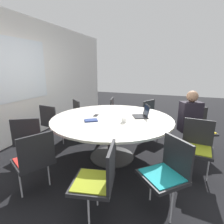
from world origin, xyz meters
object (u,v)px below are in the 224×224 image
(chair_0, at_px, (199,127))
(chair_7, at_px, (99,177))
(chair_4, at_px, (53,121))
(chair_3, at_px, (82,114))
(coffee_cup, at_px, (124,120))
(person_0, at_px, (190,118))
(laptop, at_px, (143,114))
(chair_6, at_px, (34,158))
(chair_1, at_px, (153,116))
(chair_5, at_px, (29,137))
(cell_phone, at_px, (96,115))
(chair_9, at_px, (197,144))
(chair_2, at_px, (117,112))
(chair_8, at_px, (167,170))
(spiral_notebook, at_px, (91,120))

(chair_0, distance_m, chair_7, 2.38)
(chair_0, height_order, chair_4, same)
(chair_3, relative_size, coffee_cup, 10.53)
(person_0, xyz_separation_m, laptop, (-0.37, 0.80, 0.10))
(person_0, bearing_deg, chair_6, 19.30)
(chair_1, relative_size, chair_5, 1.00)
(chair_3, xyz_separation_m, cell_phone, (-0.81, -0.78, 0.25))
(chair_5, relative_size, chair_6, 1.00)
(chair_3, height_order, chair_7, same)
(chair_4, xyz_separation_m, chair_7, (-1.43, -1.72, 0.00))
(chair_0, xyz_separation_m, chair_1, (0.47, 0.93, 0.00))
(chair_9, bearing_deg, chair_4, 2.56)
(chair_4, xyz_separation_m, chair_6, (-1.35, -0.80, 0.00))
(chair_2, distance_m, chair_3, 0.89)
(chair_9, height_order, cell_phone, chair_9)
(chair_7, relative_size, chair_9, 1.00)
(chair_0, relative_size, chair_4, 1.00)
(chair_8, distance_m, laptop, 1.31)
(chair_5, distance_m, chair_9, 2.59)
(person_0, bearing_deg, chair_1, -66.74)
(spiral_notebook, height_order, cell_phone, spiral_notebook)
(coffee_cup, bearing_deg, chair_9, -84.90)
(chair_3, relative_size, laptop, 2.37)
(chair_2, relative_size, coffee_cup, 10.53)
(chair_1, xyz_separation_m, chair_5, (-2.01, 1.69, 0.00))
(chair_1, xyz_separation_m, chair_7, (-2.58, 0.19, 0.00))
(coffee_cup, bearing_deg, chair_1, -10.83)
(chair_0, relative_size, coffee_cup, 10.53)
(chair_2, relative_size, cell_phone, 5.75)
(chair_0, height_order, chair_5, same)
(chair_5, bearing_deg, coffee_cup, -8.86)
(chair_2, xyz_separation_m, laptop, (-1.08, -0.85, 0.29))
(laptop, xyz_separation_m, coffee_cup, (-0.43, 0.22, -0.01))
(chair_5, xyz_separation_m, coffee_cup, (0.56, -1.41, 0.28))
(chair_4, bearing_deg, chair_3, 76.59)
(laptop, bearing_deg, chair_1, 151.21)
(coffee_cup, bearing_deg, chair_2, 22.68)
(chair_1, bearing_deg, chair_2, -67.74)
(chair_6, relative_size, chair_7, 1.00)
(chair_5, distance_m, chair_6, 0.76)
(chair_8, distance_m, cell_phone, 1.64)
(chair_1, distance_m, chair_5, 2.62)
(chair_1, height_order, chair_6, same)
(chair_1, relative_size, laptop, 2.37)
(chair_2, bearing_deg, chair_3, -68.27)
(coffee_cup, bearing_deg, chair_5, 111.70)
(chair_3, xyz_separation_m, laptop, (-0.59, -1.58, 0.29))
(chair_0, relative_size, chair_6, 1.00)
(chair_2, distance_m, spiral_notebook, 1.65)
(chair_2, relative_size, laptop, 2.37)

